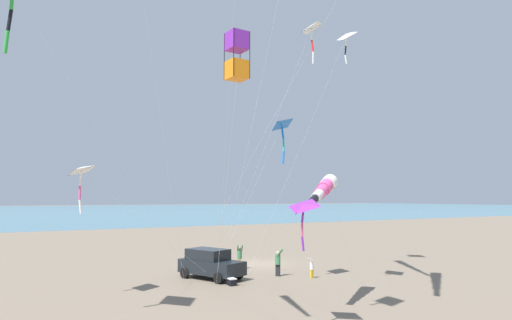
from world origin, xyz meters
name	(u,v)px	position (x,y,z in m)	size (l,w,h in m)	color
ground_plane	(261,264)	(0.00, 0.00, 0.00)	(600.00, 600.00, 0.00)	#756654
ocean_water_strip	(59,211)	(-165.00, 0.00, 0.00)	(240.00, 600.00, 0.01)	teal
parked_car	(210,263)	(3.94, -5.96, 0.95)	(4.68, 3.36, 1.85)	black
cooler_box	(231,282)	(6.51, -5.73, 0.21)	(0.62, 0.42, 0.42)	black
person_adult_flyer	(240,256)	(1.49, -2.63, 0.96)	(0.60, 0.51, 1.76)	gold
person_child_green_jacket	(312,267)	(6.92, -0.23, 0.69)	(0.33, 0.41, 1.27)	gold
person_child_grey_jacket	(278,261)	(5.27, -1.73, 0.96)	(0.63, 0.62, 1.77)	#232328
kite_delta_orange_high_right	(281,125)	(7.16, -2.64, 9.64)	(5.16, 3.61, 10.11)	blue
kite_delta_purple_drifting	(346,37)	(5.51, 4.17, 17.14)	(5.09, 6.38, 17.63)	white
kite_delta_striped_overhead	(81,171)	(5.63, -14.08, 6.51)	(1.88, 8.95, 6.91)	white
kite_windsock_yellow_midlevel	(324,188)	(12.65, -3.62, 5.57)	(6.25, 8.05, 6.35)	white
kite_box_red_high_left	(237,57)	(19.72, -12.05, 8.91)	(12.27, 5.04, 9.58)	purple
kite_delta_teal_far_right	(303,207)	(15.68, -7.08, 4.73)	(12.16, 4.29, 5.10)	purple
kite_delta_long_streamer_left	(311,29)	(10.44, -2.70, 14.71)	(8.72, 3.05, 15.10)	white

